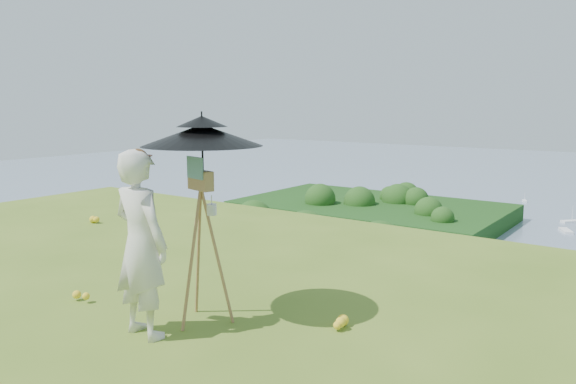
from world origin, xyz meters
The scene contains 6 objects.
peninsula centered at (-75.00, 155.00, -29.00)m, with size 90.00×60.00×12.00m, color #16380F, non-canonical shape.
slope_trees centered at (0.00, 35.00, -15.00)m, with size 110.00×50.00×6.00m, color #204B16, non-canonical shape.
painter centered at (1.25, 1.18, 0.88)m, with size 0.64×0.42×1.77m, color white.
field_easel centered at (1.48, 1.75, 0.83)m, with size 0.63×0.63×1.67m, color #A06743, non-canonical shape.
sun_umbrella centered at (1.49, 1.78, 1.74)m, with size 1.17×1.17×0.73m, color black, non-canonical shape.
painter_cap centered at (1.25, 1.18, 1.72)m, with size 0.20×0.24×0.10m, color #D67589, non-canonical shape.
Camera 1 is at (5.30, -2.12, 2.17)m, focal length 35.00 mm.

